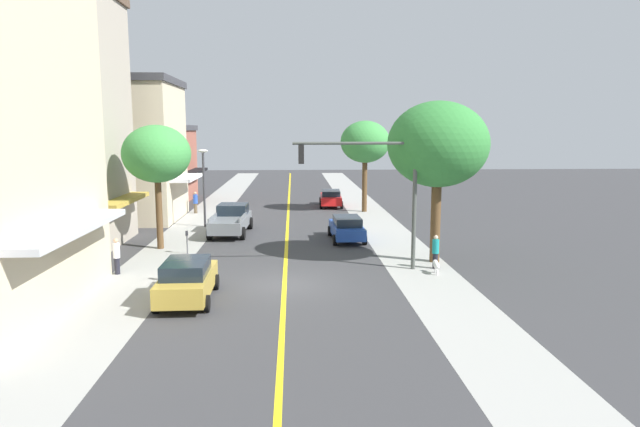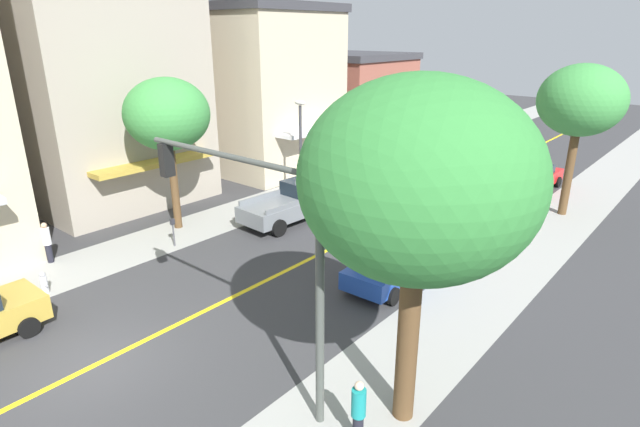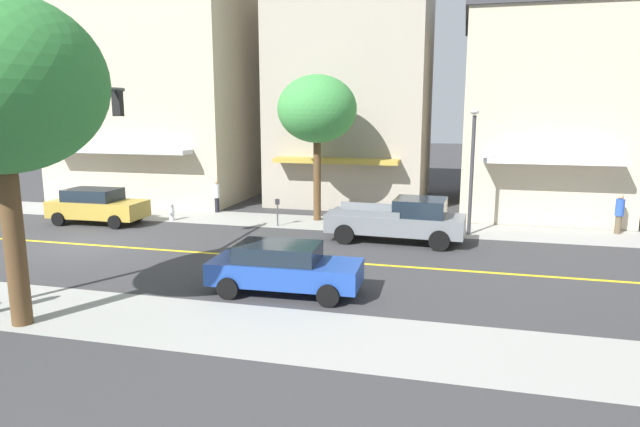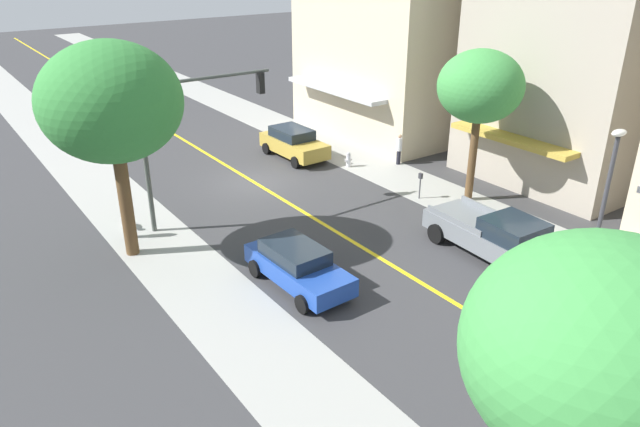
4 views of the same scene
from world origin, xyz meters
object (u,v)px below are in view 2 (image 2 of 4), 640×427
street_tree_right_corner (167,115)px  street_tree_left_near (419,181)px  parking_meter (173,228)px  pedestrian_blue_shirt (345,156)px  pedestrian_white_shirt (47,241)px  traffic_light_mast (260,231)px  street_tree_left_far (581,101)px  fire_hydrant (44,283)px  blue_sedan_right_curb (392,263)px  red_sedan_right_curb (534,177)px  street_lamp (301,137)px  pedestrian_teal_shirt (358,411)px  grey_pickup_truck (296,202)px

street_tree_right_corner → street_tree_left_near: bearing=-14.8°
parking_meter → pedestrian_blue_shirt: pedestrian_blue_shirt is taller
pedestrian_white_shirt → traffic_light_mast: bearing=-119.7°
street_tree_left_far → fire_hydrant: (-11.60, -20.64, -5.26)m
street_tree_right_corner → parking_meter: street_tree_right_corner is taller
blue_sedan_right_curb → parking_meter: bearing=107.9°
street_tree_left_near → red_sedan_right_curb: (-3.88, 20.85, -5.16)m
red_sedan_right_curb → pedestrian_white_shirt: size_ratio=2.77×
street_lamp → pedestrian_teal_shirt: (13.01, -12.47, -2.53)m
street_tree_left_far → grey_pickup_truck: size_ratio=1.32×
parking_meter → pedestrian_blue_shirt: size_ratio=0.72×
red_sedan_right_curb → pedestrian_blue_shirt: size_ratio=2.69×
street_tree_left_far → parking_meter: bearing=-127.4°
parking_meter → blue_sedan_right_curb: bearing=19.8°
street_tree_right_corner → grey_pickup_truck: bearing=51.4°
street_tree_left_near → parking_meter: 14.14m
parking_meter → street_tree_left_near: bearing=-10.7°
grey_pickup_truck → street_tree_right_corner: bearing=144.3°
street_tree_left_near → blue_sedan_right_curb: size_ratio=1.80×
street_tree_left_near → parking_meter: street_tree_left_near is taller
street_tree_left_near → street_tree_left_far: street_tree_left_near is taller
blue_sedan_right_curb → pedestrian_teal_shirt: bearing=-154.9°
street_tree_left_far → street_lamp: 13.89m
traffic_light_mast → blue_sedan_right_curb: 8.04m
red_sedan_right_curb → pedestrian_white_shirt: 25.37m
street_tree_left_near → street_tree_left_far: bearing=94.3°
street_tree_left_far → grey_pickup_truck: 14.41m
fire_hydrant → pedestrian_teal_shirt: size_ratio=0.51×
street_tree_right_corner → street_lamp: 7.55m
street_tree_left_far → street_lamp: (-12.01, -6.59, -2.27)m
street_lamp → pedestrian_blue_shirt: street_lamp is taller
street_tree_left_near → blue_sedan_right_curb: street_tree_left_near is taller
parking_meter → red_sedan_right_curb: bearing=63.7°
street_lamp → grey_pickup_truck: bearing=-52.3°
street_lamp → red_sedan_right_curb: street_lamp is taller
street_tree_left_near → pedestrian_white_shirt: bearing=-173.6°
street_tree_left_near → traffic_light_mast: size_ratio=1.23×
parking_meter → blue_sedan_right_curb: blue_sedan_right_curb is taller
red_sedan_right_curb → blue_sedan_right_curb: 15.16m
street_tree_left_near → pedestrian_blue_shirt: bearing=131.0°
pedestrian_white_shirt → fire_hydrant: bearing=-147.7°
street_tree_right_corner → red_sedan_right_curb: bearing=57.4°
pedestrian_white_shirt → pedestrian_teal_shirt: bearing=-119.9°
traffic_light_mast → street_tree_right_corner: bearing=-24.8°
street_tree_left_near → street_tree_left_far: (-1.33, 17.65, -0.26)m
street_tree_right_corner → blue_sedan_right_curb: (10.79, 1.81, -4.54)m
parking_meter → red_sedan_right_curb: size_ratio=0.27×
grey_pickup_truck → fire_hydrant: bearing=174.2°
fire_hydrant → street_tree_left_far: bearing=60.7°
traffic_light_mast → red_sedan_right_curb: bearing=-88.3°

